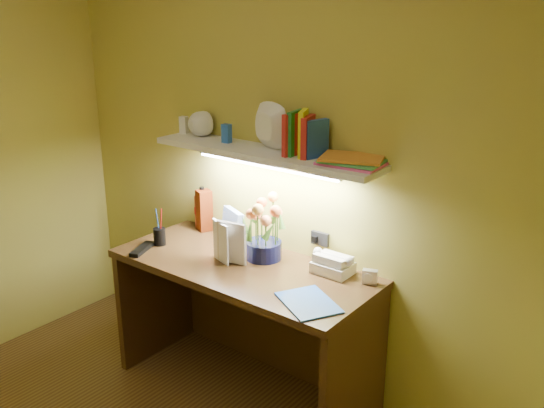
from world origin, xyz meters
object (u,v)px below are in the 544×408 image
(flower_bouquet, at_px, (264,229))
(telephone, at_px, (333,262))
(desk, at_px, (244,329))
(desk_clock, at_px, (370,277))
(whisky_bottle, at_px, (202,208))

(flower_bouquet, bearing_deg, telephone, 9.71)
(desk, xyz_separation_m, desk_clock, (0.62, 0.20, 0.41))
(whisky_bottle, bearing_deg, flower_bouquet, -12.58)
(desk_clock, bearing_deg, whisky_bottle, 156.64)
(telephone, relative_size, whisky_bottle, 0.73)
(telephone, relative_size, desk_clock, 2.68)
(desk, xyz_separation_m, telephone, (0.42, 0.20, 0.43))
(flower_bouquet, bearing_deg, desk_clock, 7.02)
(flower_bouquet, relative_size, desk_clock, 4.68)
(desk_clock, bearing_deg, telephone, 161.15)
(flower_bouquet, bearing_deg, whisky_bottle, 167.42)
(telephone, xyz_separation_m, whisky_bottle, (-0.94, 0.06, 0.07))
(flower_bouquet, bearing_deg, desk, -105.40)
(telephone, bearing_deg, whisky_bottle, 176.44)
(whisky_bottle, bearing_deg, desk_clock, -2.62)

